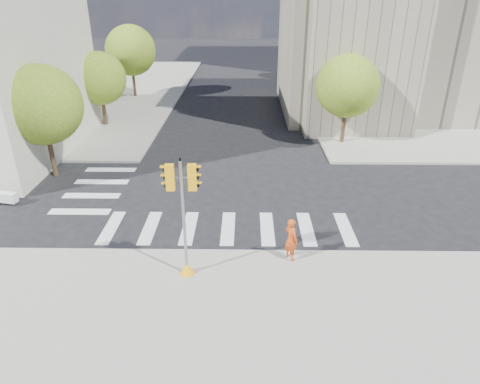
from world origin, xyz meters
name	(u,v)px	position (x,y,z in m)	size (l,w,h in m)	color
ground	(232,208)	(0.00, 0.00, 0.00)	(160.00, 160.00, 0.00)	black
sidewalk_far_right	(431,93)	(20.00, 26.00, 0.07)	(28.00, 40.00, 0.15)	gray
sidewalk_far_left	(50,92)	(-20.00, 26.00, 0.07)	(28.00, 40.00, 0.15)	gray
civic_building	(426,24)	(15.59, 19.12, 7.26)	(26.00, 16.00, 19.39)	gray
tree_lw_near	(42,105)	(-10.50, 4.00, 4.20)	(4.40, 4.40, 6.41)	#382616
tree_lw_mid	(100,78)	(-10.50, 14.00, 3.76)	(4.00, 4.00, 5.77)	#382616
tree_lw_far	(131,50)	(-10.50, 24.00, 4.54)	(4.80, 4.80, 6.95)	#382616
tree_re_near	(348,86)	(7.50, 10.00, 4.05)	(4.20, 4.20, 6.16)	#382616
tree_re_mid	(320,56)	(7.50, 22.00, 4.35)	(4.60, 4.60, 6.66)	#382616
tree_re_far	(304,46)	(7.50, 34.00, 3.87)	(4.00, 4.00, 5.88)	#382616
lamp_near	(344,68)	(8.00, 14.00, 4.58)	(0.35, 0.18, 8.11)	black
lamp_far	(316,45)	(8.00, 28.00, 4.58)	(0.35, 0.18, 8.11)	black
traffic_signal	(184,228)	(-1.51, -5.66, 2.15)	(1.07, 0.56, 4.70)	#F2A50C
photographer	(291,239)	(2.50, -4.60, 1.05)	(0.66, 0.43, 1.81)	#C24012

